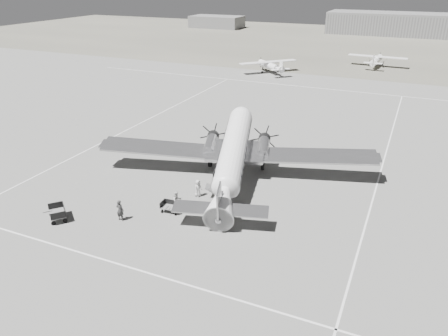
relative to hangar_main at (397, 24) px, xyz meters
The scene contains 16 objects.
ground 120.15m from the hangar_main, 92.39° to the right, with size 260.00×260.00×0.00m, color slate.
taxi_line_near 134.13m from the hangar_main, 92.14° to the right, with size 60.00×0.15×0.01m, color silver.
taxi_line_right 120.25m from the hangar_main, 86.66° to the right, with size 0.15×80.00×0.01m, color silver.
taxi_line_left 112.43m from the hangar_main, 101.81° to the right, with size 0.15×60.00×0.01m, color silver.
taxi_line_horizon 80.22m from the hangar_main, 93.58° to the right, with size 90.00×0.15×0.01m, color silver.
grass_infield 25.71m from the hangar_main, 101.31° to the right, with size 260.00×90.00×0.01m, color #635F53.
hangar_main is the anchor object (origin of this frame).
shed_secondary 60.22m from the hangar_main, behind, with size 18.00×10.00×4.00m, color slate.
dc3_airliner 119.42m from the hangar_main, 92.55° to the right, with size 26.65×18.49×5.08m, color #ADADAF, non-canonical shape.
light_plane_left 73.93m from the hangar_main, 103.91° to the right, with size 11.88×9.64×2.46m, color silver, non-canonical shape.
light_plane_right 57.03m from the hangar_main, 89.54° to the right, with size 11.85×9.61×2.46m, color silver, non-canonical shape.
baggage_cart_near 126.80m from the hangar_main, 93.49° to the right, with size 1.56×1.10×0.88m, color slate, non-canonical shape.
baggage_cart_far 132.08m from the hangar_main, 96.60° to the right, with size 1.94×1.37×1.10m, color slate, non-canonical shape.
ground_crew 129.69m from the hangar_main, 94.70° to the right, with size 0.64×0.42×1.74m, color #292929.
ramp_agent 126.16m from the hangar_main, 93.39° to the right, with size 0.78×0.61×1.61m, color #BABAB8.
passenger 123.42m from the hangar_main, 93.22° to the right, with size 0.75×0.49×1.54m, color #B2B2AF.
Camera 1 is at (13.80, -32.95, 17.66)m, focal length 35.00 mm.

